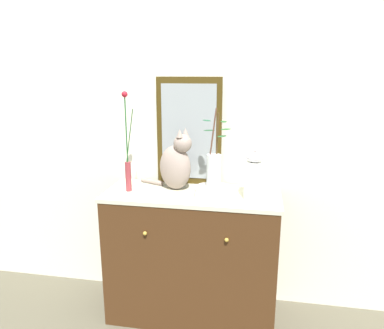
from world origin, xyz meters
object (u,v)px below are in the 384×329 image
cat_sitting (176,164)px  jar_lidded_porcelain (254,176)px  vase_slim_green (128,161)px  vase_glass_clear (214,168)px  bowl_porcelain (213,192)px  sideboard (192,256)px  mirror_leaning (189,132)px

cat_sitting → jar_lidded_porcelain: (0.49, -0.07, -0.03)m
cat_sitting → jar_lidded_porcelain: bearing=-8.5°
vase_slim_green → vase_glass_clear: vase_slim_green is taller
vase_glass_clear → jar_lidded_porcelain: bearing=6.0°
vase_glass_clear → cat_sitting: bearing=158.9°
cat_sitting → jar_lidded_porcelain: 0.49m
vase_slim_green → bowl_porcelain: 0.56m
jar_lidded_porcelain → sideboard: bearing=178.1°
sideboard → vase_glass_clear: vase_glass_clear is taller
sideboard → mirror_leaning: 0.80m
cat_sitting → vase_glass_clear: bearing=-21.1°
bowl_porcelain → jar_lidded_porcelain: size_ratio=0.77×
mirror_leaning → sideboard: bearing=-74.3°
mirror_leaning → jar_lidded_porcelain: (0.43, -0.21, -0.21)m
vase_slim_green → vase_glass_clear: (0.53, -0.00, -0.02)m
cat_sitting → vase_slim_green: bearing=-161.8°
bowl_porcelain → vase_slim_green: bearing=179.3°
sideboard → cat_sitting: (-0.11, 0.06, 0.59)m
mirror_leaning → bowl_porcelain: size_ratio=3.02×
bowl_porcelain → mirror_leaning: bearing=129.5°
vase_glass_clear → vase_slim_green: bearing=179.5°
mirror_leaning → vase_slim_green: size_ratio=1.13×
bowl_porcelain → jar_lidded_porcelain: (0.24, 0.03, 0.11)m
mirror_leaning → bowl_porcelain: (0.19, -0.23, -0.32)m
vase_glass_clear → mirror_leaning: bearing=129.7°
vase_slim_green → bowl_porcelain: size_ratio=2.67×
sideboard → vase_slim_green: 0.74m
vase_slim_green → vase_glass_clear: 0.53m
cat_sitting → vase_glass_clear: 0.27m
sideboard → mirror_leaning: mirror_leaning is taller
bowl_porcelain → vase_glass_clear: 0.15m
vase_slim_green → mirror_leaning: bearing=33.8°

